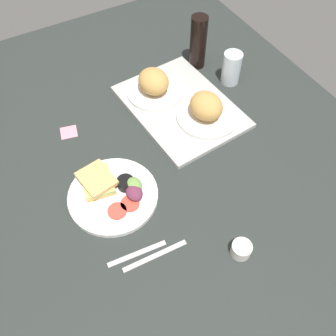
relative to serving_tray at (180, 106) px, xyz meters
The scene contains 11 objects.
ground_plane 30.94cm from the serving_tray, 44.75° to the right, with size 190.00×150.00×3.00cm, color #282D2B.
serving_tray is the anchor object (origin of this frame).
bread_plate_near 12.33cm from the serving_tray, 152.49° to the right, with size 20.70×20.70×9.83cm.
bread_plate_far 11.77cm from the serving_tray, 24.81° to the left, with size 21.71×21.71×9.89cm.
plate_with_salad 42.82cm from the serving_tray, 59.09° to the right, with size 27.32×27.32×5.40cm.
drinking_glass 24.89cm from the serving_tray, 97.74° to the left, with size 7.01×7.01×12.52cm, color silver.
soda_bottle 27.37cm from the serving_tray, 134.50° to the left, with size 6.40×6.40×20.99cm, color black.
espresso_cup 58.07cm from the serving_tray, 14.12° to the right, with size 5.60×5.60×4.00cm, color silver.
fork 57.90cm from the serving_tray, 42.55° to the right, with size 17.00×1.40×0.50cm, color #B7B7BC.
knife 57.63cm from the serving_tray, 37.59° to the right, with size 19.00×1.40×0.50cm, color #B7B7BC.
sticky_note 40.68cm from the serving_tray, 102.71° to the right, with size 5.60×5.60×0.12cm, color pink.
Camera 1 is at (60.30, -30.06, 96.32)cm, focal length 39.52 mm.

